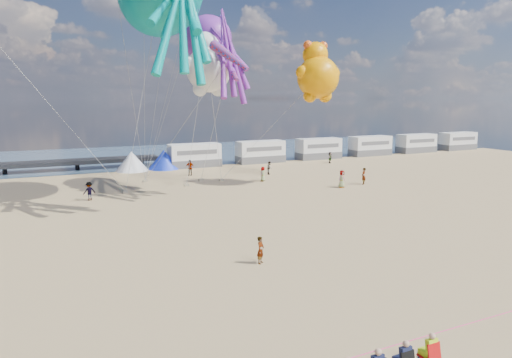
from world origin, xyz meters
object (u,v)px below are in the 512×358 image
Objects in this scene: beachgoer_1 at (270,168)px; kite_panda at (209,70)px; motorhome_3 at (370,146)px; motorhome_4 at (416,143)px; sandbag_b at (186,185)px; sandbag_c at (221,180)px; sandbag_d at (201,180)px; kite_teddy_orange at (318,77)px; beachgoer_5 at (364,176)px; beachgoer_2 at (89,191)px; beachgoer_3 at (190,168)px; tent_blue at (164,159)px; beachgoer_6 at (342,179)px; sandbag_e at (145,181)px; tent_white at (132,161)px; beachgoer_4 at (330,157)px; motorhome_5 at (458,141)px; motorhome_1 at (260,152)px; standing_person at (261,250)px; kite_octopus_purple at (207,39)px; windsock_right at (230,57)px; windsock_mid at (229,65)px; beachgoer_0 at (263,174)px; motorhome_0 at (194,155)px; motorhome_2 at (319,149)px; sandbag_a at (125,192)px.

kite_panda reaches higher than beachgoer_1.
motorhome_4 is at bearing 0.00° from motorhome_3.
sandbag_c is (4.30, 1.34, 0.00)m from sandbag_b.
beachgoer_1 is 8.68m from sandbag_d.
sandbag_d is 16.31m from kite_teddy_orange.
beachgoer_2 is at bearing -52.93° from beachgoer_5.
beachgoer_3 reaches higher than sandbag_c.
tent_blue is at bearing 107.34° from sandbag_c.
sandbag_e is (-17.13, 11.47, -0.76)m from beachgoer_6.
sandbag_c is at bearing -56.12° from tent_white.
beachgoer_4 is at bearing -28.96° from beachgoer_1.
tent_white is 2.46× the size of beachgoer_2.
tent_blue is (-51.50, 0.00, -0.30)m from motorhome_5.
motorhome_1 reaches higher than standing_person.
beachgoer_4 is 26.34m from sandbag_e.
kite_octopus_purple is 2.33× the size of windsock_right.
kite_panda is at bearing -54.59° from beachgoer_5.
motorhome_1 is 3.61× the size of beachgoer_3.
kite_octopus_purple is 1.58× the size of windsock_mid.
windsock_right is (-15.46, -1.74, 11.26)m from beachgoer_5.
kite_octopus_purple reaches higher than beachgoer_3.
beachgoer_4 is at bearing 45.87° from beachgoer_6.
beachgoer_0 is at bearing -19.91° from kite_octopus_purple.
tent_blue is at bearing 180.00° from motorhome_4.
standing_person is at bearing -67.74° from beachgoer_3.
beachgoer_3 is (-12.05, -6.26, -0.59)m from motorhome_1.
motorhome_4 is at bearing 16.12° from sandbag_c.
beachgoer_2 is at bearing 143.83° from beachgoer_1.
motorhome_0 is at bearing 100.93° from beachgoer_6.
sandbag_e is at bearing -116.54° from tent_blue.
beachgoer_3 is at bearing 78.48° from kite_panda.
beachgoer_5 is at bearing -16.10° from kite_panda.
motorhome_1 is at bearing 45.71° from kite_panda.
beachgoer_0 is 3.16× the size of sandbag_c.
tent_blue is 8.00× the size of sandbag_b.
motorhome_3 is 32.50m from tent_blue.
motorhome_5 is 53.81m from sandbag_b.
beachgoer_3 is (-40.55, -6.26, -0.59)m from motorhome_4.
windsock_mid is (-14.29, 1.42, 10.86)m from beachgoer_5.
motorhome_2 is at bearing 10.51° from standing_person.
motorhome_5 reaches higher than beachgoer_3.
kite_panda is at bearing -162.25° from motorhome_5.
sandbag_a is at bearing -146.65° from motorhome_1.
beachgoer_3 is 17.75m from beachgoer_6.
kite_panda is (-15.67, 2.90, 10.49)m from beachgoer_5.
beachgoer_0 is (-6.05, -13.19, -0.71)m from motorhome_1.
beachgoer_2 is 0.95× the size of beachgoer_5.
motorhome_3 is 3.61× the size of beachgoer_3.
motorhome_4 is at bearing 6.66° from windsock_right.
kite_panda is (7.45, -2.84, 11.24)m from sandbag_a.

